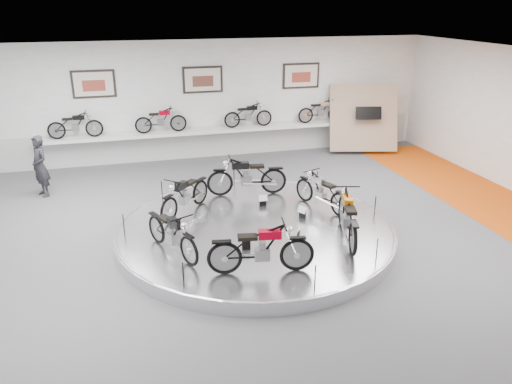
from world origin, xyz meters
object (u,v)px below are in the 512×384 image
object	(u,v)px
bike_f	(348,216)
shelf	(206,131)
bike_c	(185,195)
bike_b	(247,176)
bike_d	(172,233)
visitor	(40,166)
bike_a	(322,191)
display_platform	(255,231)
bike_e	(261,248)

from	to	relation	value
bike_f	shelf	bearing A→B (deg)	28.75
bike_c	bike_b	bearing A→B (deg)	157.49
bike_d	visitor	size ratio (longest dim) A/B	0.93
bike_c	bike_d	xyz separation A→B (m)	(-0.55, -2.02, -0.01)
bike_d	bike_a	bearing A→B (deg)	85.73
display_platform	bike_e	world-z (taller)	bike_e
shelf	visitor	xyz separation A→B (m)	(-5.07, -2.22, -0.13)
shelf	bike_c	xyz separation A→B (m)	(-1.45, -5.23, -0.22)
visitor	bike_f	bearing A→B (deg)	20.52
bike_a	shelf	bearing A→B (deg)	-4.05
bike_b	visitor	bearing A→B (deg)	-14.03
shelf	bike_a	bearing A→B (deg)	-72.38
bike_a	bike_f	distance (m)	1.75
bike_d	visitor	distance (m)	5.90
bike_c	visitor	size ratio (longest dim) A/B	0.95
shelf	bike_d	world-z (taller)	bike_d
display_platform	bike_f	size ratio (longest dim) A/B	3.51
shelf	bike_b	world-z (taller)	bike_b
bike_d	bike_e	xyz separation A→B (m)	(1.54, -1.21, 0.04)
bike_c	bike_d	size ratio (longest dim) A/B	1.02
shelf	bike_b	bearing A→B (deg)	-86.02
shelf	bike_f	size ratio (longest dim) A/B	6.03
bike_e	bike_c	bearing A→B (deg)	116.74
visitor	bike_b	bearing A→B (deg)	36.52
bike_c	bike_d	bearing A→B (deg)	27.69
shelf	bike_d	xyz separation A→B (m)	(-2.00, -7.26, -0.23)
bike_b	bike_c	world-z (taller)	bike_b
visitor	bike_a	bearing A→B (deg)	31.15
bike_c	bike_d	distance (m)	2.10
shelf	bike_e	size ratio (longest dim) A/B	6.33
bike_c	shelf	bearing A→B (deg)	-152.71
bike_c	visitor	world-z (taller)	visitor
bike_c	visitor	xyz separation A→B (m)	(-3.61, 3.02, 0.08)
bike_e	bike_d	bearing A→B (deg)	151.41
display_platform	bike_a	bearing A→B (deg)	16.43
shelf	bike_c	world-z (taller)	bike_c
display_platform	bike_d	size ratio (longest dim) A/B	3.97
bike_b	bike_e	world-z (taller)	bike_b
display_platform	bike_d	bearing A→B (deg)	-156.71
bike_b	bike_f	distance (m)	3.48
bike_c	bike_f	xyz separation A→B (m)	(3.19, -2.36, 0.05)
bike_f	visitor	size ratio (longest dim) A/B	1.05
bike_c	visitor	distance (m)	4.71
display_platform	bike_b	world-z (taller)	bike_b
bike_e	visitor	world-z (taller)	visitor
bike_d	bike_c	bearing A→B (deg)	140.59
bike_a	bike_b	bearing A→B (deg)	25.70
display_platform	bike_a	size ratio (longest dim) A/B	4.07
bike_b	visitor	xyz separation A→B (m)	(-5.37, 2.21, 0.04)
bike_d	visitor	xyz separation A→B (m)	(-3.07, 5.04, 0.10)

